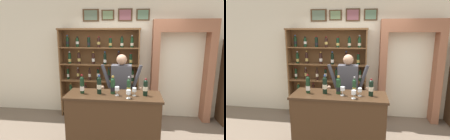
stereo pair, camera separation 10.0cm
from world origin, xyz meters
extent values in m
cube|color=beige|center=(0.00, 1.58, 1.76)|extent=(12.00, 0.16, 3.52)
cube|color=#4C331E|center=(-0.87, 1.48, 2.49)|extent=(0.39, 0.02, 0.29)
cube|color=#5D735D|center=(-0.87, 1.47, 2.49)|extent=(0.32, 0.01, 0.23)
cube|color=#4C331E|center=(-0.46, 1.48, 2.49)|extent=(0.30, 0.02, 0.24)
cube|color=gray|center=(-0.46, 1.47, 2.49)|extent=(0.24, 0.01, 0.19)
cube|color=#4C331E|center=(-0.05, 1.48, 2.49)|extent=(0.34, 0.02, 0.29)
cube|color=#935462|center=(-0.05, 1.47, 2.49)|extent=(0.27, 0.01, 0.23)
cube|color=#4C331E|center=(0.37, 1.48, 2.49)|extent=(0.31, 0.02, 0.26)
cube|color=slate|center=(0.37, 1.47, 2.49)|extent=(0.25, 0.01, 0.21)
cube|color=brown|center=(-1.60, 1.32, 1.09)|extent=(0.03, 0.30, 2.18)
cube|color=brown|center=(0.29, 1.32, 1.09)|extent=(0.03, 0.30, 2.18)
cube|color=brown|center=(-0.65, 1.47, 1.09)|extent=(1.92, 0.02, 2.18)
cube|color=brown|center=(-0.65, 1.32, 0.11)|extent=(1.86, 0.29, 0.03)
cylinder|color=black|center=(-1.45, 1.32, 0.24)|extent=(0.07, 0.07, 0.22)
sphere|color=black|center=(-1.45, 1.32, 0.35)|extent=(0.07, 0.07, 0.07)
cylinder|color=black|center=(-1.45, 1.32, 0.38)|extent=(0.03, 0.03, 0.07)
cylinder|color=maroon|center=(-1.45, 1.32, 0.40)|extent=(0.03, 0.03, 0.03)
cylinder|color=silver|center=(-1.45, 1.32, 0.24)|extent=(0.08, 0.08, 0.07)
cylinder|color=#19381E|center=(-1.24, 1.29, 0.24)|extent=(0.07, 0.07, 0.23)
sphere|color=#19381E|center=(-1.24, 1.29, 0.36)|extent=(0.07, 0.07, 0.07)
cylinder|color=#19381E|center=(-1.24, 1.29, 0.39)|extent=(0.03, 0.03, 0.07)
cylinder|color=#99999E|center=(-1.24, 1.29, 0.41)|extent=(0.04, 0.04, 0.03)
cylinder|color=beige|center=(-1.24, 1.29, 0.25)|extent=(0.08, 0.08, 0.07)
cylinder|color=black|center=(-0.99, 1.36, 0.24)|extent=(0.07, 0.07, 0.23)
sphere|color=black|center=(-0.99, 1.36, 0.37)|extent=(0.07, 0.07, 0.07)
cylinder|color=black|center=(-0.99, 1.36, 0.39)|extent=(0.03, 0.03, 0.06)
cylinder|color=black|center=(-0.99, 1.36, 0.41)|extent=(0.04, 0.04, 0.03)
cylinder|color=tan|center=(-0.99, 1.36, 0.21)|extent=(0.08, 0.08, 0.07)
cylinder|color=black|center=(-0.76, 1.36, 0.24)|extent=(0.07, 0.07, 0.23)
sphere|color=black|center=(-0.76, 1.36, 0.36)|extent=(0.07, 0.07, 0.07)
cylinder|color=black|center=(-0.76, 1.36, 0.38)|extent=(0.03, 0.03, 0.06)
cylinder|color=#B79338|center=(-0.76, 1.36, 0.40)|extent=(0.03, 0.03, 0.03)
cylinder|color=silver|center=(-0.76, 1.36, 0.22)|extent=(0.08, 0.08, 0.07)
cylinder|color=black|center=(-0.51, 1.29, 0.24)|extent=(0.07, 0.07, 0.22)
sphere|color=black|center=(-0.51, 1.29, 0.35)|extent=(0.07, 0.07, 0.07)
cylinder|color=black|center=(-0.51, 1.29, 0.38)|extent=(0.03, 0.03, 0.07)
cylinder|color=navy|center=(-0.51, 1.29, 0.40)|extent=(0.04, 0.04, 0.03)
cylinder|color=silver|center=(-0.51, 1.29, 0.22)|extent=(0.08, 0.08, 0.07)
cylinder|color=#19381E|center=(-0.31, 1.33, 0.24)|extent=(0.07, 0.07, 0.22)
sphere|color=#19381E|center=(-0.31, 1.33, 0.35)|extent=(0.07, 0.07, 0.07)
cylinder|color=#19381E|center=(-0.31, 1.33, 0.37)|extent=(0.03, 0.03, 0.06)
cylinder|color=navy|center=(-0.31, 1.33, 0.39)|extent=(0.03, 0.03, 0.03)
cylinder|color=black|center=(-0.31, 1.33, 0.21)|extent=(0.08, 0.08, 0.07)
cylinder|color=black|center=(-0.10, 1.31, 0.24)|extent=(0.07, 0.07, 0.23)
sphere|color=black|center=(-0.10, 1.31, 0.37)|extent=(0.07, 0.07, 0.07)
cylinder|color=black|center=(-0.10, 1.31, 0.39)|extent=(0.03, 0.03, 0.06)
cylinder|color=#99999E|center=(-0.10, 1.31, 0.41)|extent=(0.03, 0.03, 0.03)
cylinder|color=black|center=(-0.10, 1.31, 0.25)|extent=(0.08, 0.08, 0.07)
cylinder|color=black|center=(0.13, 1.31, 0.23)|extent=(0.07, 0.07, 0.22)
sphere|color=black|center=(0.13, 1.31, 0.35)|extent=(0.07, 0.07, 0.07)
cylinder|color=black|center=(0.13, 1.31, 0.38)|extent=(0.04, 0.04, 0.08)
cylinder|color=navy|center=(0.13, 1.31, 0.41)|extent=(0.04, 0.04, 0.03)
cylinder|color=silver|center=(0.13, 1.31, 0.22)|extent=(0.08, 0.08, 0.07)
cube|color=brown|center=(-0.65, 1.32, 0.52)|extent=(1.86, 0.29, 0.02)
cylinder|color=#19381E|center=(-1.39, 1.30, 0.64)|extent=(0.07, 0.07, 0.22)
sphere|color=#19381E|center=(-1.39, 1.30, 0.76)|extent=(0.07, 0.07, 0.07)
cylinder|color=#19381E|center=(-1.39, 1.30, 0.79)|extent=(0.03, 0.03, 0.08)
cylinder|color=#B79338|center=(-1.39, 1.30, 0.82)|extent=(0.03, 0.03, 0.03)
cylinder|color=black|center=(-1.39, 1.30, 0.61)|extent=(0.07, 0.07, 0.07)
cylinder|color=black|center=(-1.01, 1.32, 0.64)|extent=(0.07, 0.07, 0.23)
sphere|color=black|center=(-1.01, 1.32, 0.76)|extent=(0.07, 0.07, 0.07)
cylinder|color=black|center=(-1.01, 1.32, 0.80)|extent=(0.03, 0.03, 0.08)
cylinder|color=maroon|center=(-1.01, 1.32, 0.83)|extent=(0.04, 0.04, 0.03)
cylinder|color=silver|center=(-1.01, 1.32, 0.65)|extent=(0.07, 0.07, 0.07)
cylinder|color=black|center=(-0.67, 1.30, 0.65)|extent=(0.07, 0.07, 0.24)
sphere|color=black|center=(-0.67, 1.30, 0.78)|extent=(0.07, 0.07, 0.07)
cylinder|color=black|center=(-0.67, 1.30, 0.80)|extent=(0.03, 0.03, 0.07)
cylinder|color=#B79338|center=(-0.67, 1.30, 0.83)|extent=(0.04, 0.04, 0.03)
cylinder|color=silver|center=(-0.67, 1.30, 0.62)|extent=(0.07, 0.07, 0.08)
cylinder|color=#19381E|center=(-0.29, 1.29, 0.65)|extent=(0.07, 0.07, 0.23)
sphere|color=#19381E|center=(-0.29, 1.29, 0.77)|extent=(0.07, 0.07, 0.07)
cylinder|color=#19381E|center=(-0.29, 1.29, 0.81)|extent=(0.03, 0.03, 0.08)
cylinder|color=#B79338|center=(-0.29, 1.29, 0.84)|extent=(0.03, 0.03, 0.03)
cylinder|color=silver|center=(-0.29, 1.29, 0.64)|extent=(0.07, 0.07, 0.07)
cylinder|color=#19381E|center=(0.10, 1.32, 0.65)|extent=(0.07, 0.07, 0.24)
sphere|color=#19381E|center=(0.10, 1.32, 0.77)|extent=(0.07, 0.07, 0.07)
cylinder|color=#19381E|center=(0.10, 1.32, 0.80)|extent=(0.03, 0.03, 0.07)
cylinder|color=#B79338|center=(0.10, 1.32, 0.82)|extent=(0.03, 0.03, 0.03)
cylinder|color=beige|center=(0.10, 1.32, 0.65)|extent=(0.07, 0.07, 0.08)
cube|color=brown|center=(-0.65, 1.32, 0.92)|extent=(1.86, 0.29, 0.02)
cylinder|color=black|center=(-1.46, 1.35, 1.05)|extent=(0.06, 0.06, 0.23)
sphere|color=black|center=(-1.46, 1.35, 1.17)|extent=(0.06, 0.06, 0.06)
cylinder|color=black|center=(-1.46, 1.35, 1.20)|extent=(0.02, 0.02, 0.06)
cylinder|color=maroon|center=(-1.46, 1.35, 1.22)|extent=(0.03, 0.03, 0.03)
cylinder|color=silver|center=(-1.46, 1.35, 1.03)|extent=(0.06, 0.06, 0.07)
cylinder|color=black|center=(-1.19, 1.33, 1.05)|extent=(0.06, 0.06, 0.24)
sphere|color=black|center=(-1.19, 1.33, 1.18)|extent=(0.06, 0.06, 0.06)
cylinder|color=black|center=(-1.19, 1.33, 1.20)|extent=(0.03, 0.03, 0.06)
cylinder|color=#99999E|center=(-1.19, 1.33, 1.22)|extent=(0.03, 0.03, 0.03)
cylinder|color=tan|center=(-1.19, 1.33, 1.05)|extent=(0.06, 0.06, 0.08)
cylinder|color=black|center=(-0.89, 1.30, 1.05)|extent=(0.06, 0.06, 0.23)
sphere|color=black|center=(-0.89, 1.30, 1.16)|extent=(0.06, 0.06, 0.06)
cylinder|color=black|center=(-0.89, 1.30, 1.20)|extent=(0.03, 0.03, 0.08)
cylinder|color=black|center=(-0.89, 1.30, 1.23)|extent=(0.03, 0.03, 0.03)
cylinder|color=beige|center=(-0.89, 1.30, 1.05)|extent=(0.06, 0.06, 0.07)
cylinder|color=black|center=(-0.68, 1.32, 1.05)|extent=(0.06, 0.06, 0.24)
sphere|color=black|center=(-0.68, 1.32, 1.18)|extent=(0.06, 0.06, 0.06)
cylinder|color=black|center=(-0.68, 1.32, 1.20)|extent=(0.03, 0.03, 0.06)
cylinder|color=maroon|center=(-0.68, 1.32, 1.22)|extent=(0.03, 0.03, 0.03)
cylinder|color=beige|center=(-0.68, 1.32, 1.06)|extent=(0.06, 0.06, 0.08)
cylinder|color=black|center=(-0.42, 1.34, 1.05)|extent=(0.06, 0.06, 0.23)
sphere|color=black|center=(-0.42, 1.34, 1.17)|extent=(0.06, 0.06, 0.06)
cylinder|color=black|center=(-0.42, 1.34, 1.20)|extent=(0.02, 0.02, 0.08)
cylinder|color=navy|center=(-0.42, 1.34, 1.23)|extent=(0.03, 0.03, 0.03)
cylinder|color=black|center=(-0.42, 1.34, 1.03)|extent=(0.06, 0.06, 0.07)
cylinder|color=black|center=(-0.14, 1.32, 1.05)|extent=(0.06, 0.06, 0.22)
sphere|color=black|center=(-0.14, 1.32, 1.16)|extent=(0.06, 0.06, 0.06)
cylinder|color=black|center=(-0.14, 1.32, 1.19)|extent=(0.03, 0.03, 0.07)
cylinder|color=maroon|center=(-0.14, 1.32, 1.22)|extent=(0.03, 0.03, 0.03)
cylinder|color=black|center=(-0.14, 1.32, 1.02)|extent=(0.06, 0.06, 0.07)
cylinder|color=#19381E|center=(0.16, 1.33, 1.05)|extent=(0.06, 0.06, 0.22)
sphere|color=#19381E|center=(0.16, 1.33, 1.16)|extent=(0.06, 0.06, 0.06)
cylinder|color=#19381E|center=(0.16, 1.33, 1.20)|extent=(0.03, 0.03, 0.08)
cylinder|color=black|center=(0.16, 1.33, 1.23)|extent=(0.03, 0.03, 0.03)
cylinder|color=silver|center=(0.16, 1.33, 1.05)|extent=(0.06, 0.06, 0.07)
cube|color=brown|center=(-0.65, 1.32, 1.33)|extent=(1.86, 0.29, 0.02)
cylinder|color=black|center=(-1.38, 1.31, 1.45)|extent=(0.07, 0.07, 0.22)
sphere|color=black|center=(-1.38, 1.31, 1.56)|extent=(0.07, 0.07, 0.07)
cylinder|color=black|center=(-1.38, 1.31, 1.59)|extent=(0.03, 0.03, 0.08)
cylinder|color=#99999E|center=(-1.38, 1.31, 1.62)|extent=(0.04, 0.04, 0.03)
cylinder|color=tan|center=(-1.38, 1.31, 1.42)|extent=(0.07, 0.07, 0.07)
cylinder|color=black|center=(-1.15, 1.31, 1.45)|extent=(0.07, 0.07, 0.23)
sphere|color=black|center=(-1.15, 1.31, 1.57)|extent=(0.07, 0.07, 0.07)
cylinder|color=black|center=(-1.15, 1.31, 1.60)|extent=(0.03, 0.03, 0.08)
cylinder|color=#B79338|center=(-1.15, 1.31, 1.63)|extent=(0.03, 0.03, 0.03)
cylinder|color=tan|center=(-1.15, 1.31, 1.43)|extent=(0.07, 0.07, 0.07)
cylinder|color=black|center=(-0.79, 1.31, 1.45)|extent=(0.07, 0.07, 0.23)
sphere|color=black|center=(-0.79, 1.31, 1.57)|extent=(0.07, 0.07, 0.07)
cylinder|color=black|center=(-0.79, 1.31, 1.60)|extent=(0.03, 0.03, 0.06)
cylinder|color=#B79338|center=(-0.79, 1.31, 1.62)|extent=(0.03, 0.03, 0.03)
cylinder|color=silver|center=(-0.79, 1.31, 1.43)|extent=(0.07, 0.07, 0.07)
cylinder|color=black|center=(-0.51, 1.29, 1.45)|extent=(0.07, 0.07, 0.22)
sphere|color=black|center=(-0.51, 1.29, 1.57)|extent=(0.07, 0.07, 0.07)
cylinder|color=black|center=(-0.51, 1.29, 1.60)|extent=(0.03, 0.03, 0.08)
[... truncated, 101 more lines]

